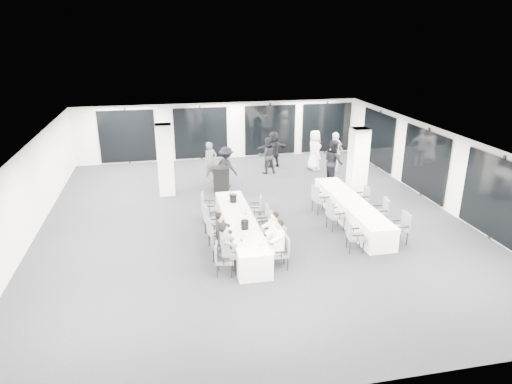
{
  "coord_description": "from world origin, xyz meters",
  "views": [
    {
      "loc": [
        -2.8,
        -14.18,
        6.22
      ],
      "look_at": [
        0.09,
        -0.2,
        1.07
      ],
      "focal_mm": 32.0,
      "sensor_mm": 36.0,
      "label": 1
    }
  ],
  "objects_px": {
    "chair_side_right_far": "(363,197)",
    "chair_main_left_mid": "(214,232)",
    "standing_guest_h": "(334,159)",
    "standing_guest_f": "(274,147)",
    "chair_main_right_fourth": "(263,217)",
    "standing_guest_c": "(226,164)",
    "chair_side_left_mid": "(334,213)",
    "ice_bucket_near": "(245,225)",
    "cocktail_table": "(221,179)",
    "standing_guest_d": "(335,149)",
    "chair_side_left_far": "(319,197)",
    "ice_bucket_far": "(233,198)",
    "chair_main_left_near": "(222,257)",
    "chair_side_right_mid": "(382,210)",
    "chair_main_right_second": "(277,240)",
    "chair_side_right_near": "(401,226)",
    "chair_main_left_second": "(217,242)",
    "chair_main_left_fourth": "(211,219)",
    "chair_side_left_near": "(353,234)",
    "chair_main_right_far": "(257,207)",
    "chair_main_right_near": "(282,250)",
    "standing_guest_a": "(211,159)",
    "standing_guest_e": "(315,148)",
    "standing_guest_b": "(267,153)",
    "banquet_table_main": "(240,230)",
    "chair_main_right_mid": "(269,226)",
    "chair_main_left_far": "(207,206)"
  },
  "relations": [
    {
      "from": "chair_main_left_second",
      "to": "chair_main_right_near",
      "type": "xyz_separation_m",
      "value": [
        1.66,
        -0.83,
        -0.01
      ]
    },
    {
      "from": "chair_main_left_near",
      "to": "standing_guest_d",
      "type": "bearing_deg",
      "value": 154.94
    },
    {
      "from": "chair_main_right_mid",
      "to": "chair_side_left_near",
      "type": "bearing_deg",
      "value": -126.37
    },
    {
      "from": "chair_main_right_near",
      "to": "chair_main_right_mid",
      "type": "distance_m",
      "value": 1.56
    },
    {
      "from": "banquet_table_main",
      "to": "standing_guest_d",
      "type": "distance_m",
      "value": 8.38
    },
    {
      "from": "standing_guest_c",
      "to": "standing_guest_h",
      "type": "relative_size",
      "value": 0.89
    },
    {
      "from": "cocktail_table",
      "to": "standing_guest_d",
      "type": "distance_m",
      "value": 5.72
    },
    {
      "from": "chair_side_left_mid",
      "to": "chair_side_right_mid",
      "type": "distance_m",
      "value": 1.67
    },
    {
      "from": "standing_guest_h",
      "to": "standing_guest_f",
      "type": "bearing_deg",
      "value": 26.39
    },
    {
      "from": "banquet_table_main",
      "to": "standing_guest_b",
      "type": "height_order",
      "value": "standing_guest_b"
    },
    {
      "from": "chair_main_right_near",
      "to": "chair_side_right_near",
      "type": "distance_m",
      "value": 4.03
    },
    {
      "from": "standing_guest_f",
      "to": "chair_side_left_near",
      "type": "bearing_deg",
      "value": 76.86
    },
    {
      "from": "chair_main_left_near",
      "to": "standing_guest_b",
      "type": "relative_size",
      "value": 0.48
    },
    {
      "from": "standing_guest_a",
      "to": "chair_main_right_fourth",
      "type": "bearing_deg",
      "value": -109.22
    },
    {
      "from": "standing_guest_f",
      "to": "ice_bucket_far",
      "type": "xyz_separation_m",
      "value": [
        -2.89,
        -6.18,
        -0.08
      ]
    },
    {
      "from": "chair_main_left_mid",
      "to": "standing_guest_e",
      "type": "height_order",
      "value": "standing_guest_e"
    },
    {
      "from": "chair_side_left_far",
      "to": "ice_bucket_near",
      "type": "distance_m",
      "value": 3.99
    },
    {
      "from": "chair_main_left_mid",
      "to": "ice_bucket_far",
      "type": "relative_size",
      "value": 3.38
    },
    {
      "from": "chair_side_left_far",
      "to": "chair_side_right_mid",
      "type": "height_order",
      "value": "chair_side_left_far"
    },
    {
      "from": "chair_side_right_far",
      "to": "chair_main_left_mid",
      "type": "bearing_deg",
      "value": 108.2
    },
    {
      "from": "banquet_table_main",
      "to": "standing_guest_a",
      "type": "xyz_separation_m",
      "value": [
        -0.22,
        6.09,
        0.59
      ]
    },
    {
      "from": "chair_side_left_mid",
      "to": "chair_side_left_far",
      "type": "bearing_deg",
      "value": 172.44
    },
    {
      "from": "chair_main_right_second",
      "to": "chair_main_right_fourth",
      "type": "relative_size",
      "value": 1.08
    },
    {
      "from": "chair_main_right_fourth",
      "to": "chair_main_right_far",
      "type": "relative_size",
      "value": 1.07
    },
    {
      "from": "chair_main_left_second",
      "to": "chair_side_right_far",
      "type": "relative_size",
      "value": 1.06
    },
    {
      "from": "chair_main_left_far",
      "to": "chair_main_left_fourth",
      "type": "bearing_deg",
      "value": 7.61
    },
    {
      "from": "chair_main_left_near",
      "to": "chair_side_right_mid",
      "type": "bearing_deg",
      "value": 123.09
    },
    {
      "from": "chair_main_left_near",
      "to": "standing_guest_h",
      "type": "distance_m",
      "value": 8.67
    },
    {
      "from": "chair_main_left_fourth",
      "to": "chair_side_left_near",
      "type": "height_order",
      "value": "chair_main_left_fourth"
    },
    {
      "from": "cocktail_table",
      "to": "standing_guest_h",
      "type": "xyz_separation_m",
      "value": [
        4.74,
        0.06,
        0.55
      ]
    },
    {
      "from": "chair_main_right_second",
      "to": "chair_side_right_mid",
      "type": "distance_m",
      "value": 4.23
    },
    {
      "from": "chair_main_left_second",
      "to": "chair_side_right_mid",
      "type": "height_order",
      "value": "chair_side_right_mid"
    },
    {
      "from": "chair_side_left_far",
      "to": "standing_guest_b",
      "type": "bearing_deg",
      "value": 178.87
    },
    {
      "from": "chair_main_right_far",
      "to": "chair_side_right_far",
      "type": "distance_m",
      "value": 3.96
    },
    {
      "from": "chair_main_right_second",
      "to": "chair_side_right_near",
      "type": "bearing_deg",
      "value": -99.13
    },
    {
      "from": "chair_main_right_fourth",
      "to": "standing_guest_c",
      "type": "xyz_separation_m",
      "value": [
        -0.49,
        4.77,
        0.42
      ]
    },
    {
      "from": "standing_guest_a",
      "to": "standing_guest_h",
      "type": "xyz_separation_m",
      "value": [
        4.99,
        -1.39,
        0.11
      ]
    },
    {
      "from": "chair_side_right_far",
      "to": "chair_main_right_second",
      "type": "bearing_deg",
      "value": 125.82
    },
    {
      "from": "chair_side_left_near",
      "to": "chair_side_left_far",
      "type": "distance_m",
      "value": 3.04
    },
    {
      "from": "chair_side_left_mid",
      "to": "standing_guest_c",
      "type": "distance_m",
      "value": 5.74
    },
    {
      "from": "chair_side_left_mid",
      "to": "standing_guest_d",
      "type": "xyz_separation_m",
      "value": [
        2.36,
        6.06,
        0.48
      ]
    },
    {
      "from": "chair_main_left_near",
      "to": "chair_side_right_near",
      "type": "height_order",
      "value": "chair_side_right_near"
    },
    {
      "from": "standing_guest_f",
      "to": "ice_bucket_near",
      "type": "distance_m",
      "value": 8.87
    },
    {
      "from": "standing_guest_d",
      "to": "ice_bucket_near",
      "type": "distance_m",
      "value": 8.94
    },
    {
      "from": "chair_side_right_far",
      "to": "ice_bucket_far",
      "type": "height_order",
      "value": "ice_bucket_far"
    },
    {
      "from": "chair_main_left_near",
      "to": "ice_bucket_near",
      "type": "bearing_deg",
      "value": 156.21
    },
    {
      "from": "standing_guest_c",
      "to": "standing_guest_f",
      "type": "distance_m",
      "value": 3.48
    },
    {
      "from": "chair_main_right_second",
      "to": "standing_guest_h",
      "type": "xyz_separation_m",
      "value": [
        3.93,
        6.0,
        0.49
      ]
    },
    {
      "from": "standing_guest_b",
      "to": "standing_guest_f",
      "type": "xyz_separation_m",
      "value": [
        0.53,
        0.94,
        0.03
      ]
    },
    {
      "from": "chair_side_right_near",
      "to": "ice_bucket_far",
      "type": "bearing_deg",
      "value": 61.88
    }
  ]
}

